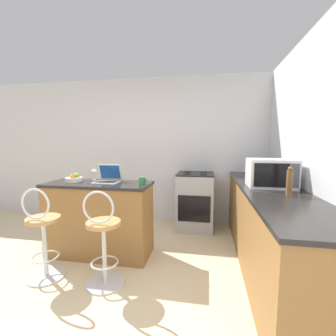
# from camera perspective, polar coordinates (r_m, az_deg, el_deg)

# --- Properties ---
(ground_plane) EXTENTS (20.00, 20.00, 0.00)m
(ground_plane) POSITION_cam_1_polar(r_m,az_deg,el_deg) (2.50, -20.25, -29.23)
(ground_plane) COLOR beige
(wall_back) EXTENTS (12.00, 0.06, 2.60)m
(wall_back) POSITION_cam_1_polar(r_m,az_deg,el_deg) (4.20, -4.78, 4.50)
(wall_back) COLOR silver
(wall_back) RESTS_ON ground_plane
(breakfast_bar) EXTENTS (1.33, 0.54, 0.94)m
(breakfast_bar) POSITION_cam_1_polar(r_m,az_deg,el_deg) (3.09, -16.98, -12.17)
(breakfast_bar) COLOR olive
(breakfast_bar) RESTS_ON ground_plane
(counter_right) EXTENTS (0.65, 2.82, 0.94)m
(counter_right) POSITION_cam_1_polar(r_m,az_deg,el_deg) (2.89, 24.34, -13.78)
(counter_right) COLOR olive
(counter_right) RESTS_ON ground_plane
(bar_stool_near) EXTENTS (0.40, 0.40, 0.99)m
(bar_stool_near) POSITION_cam_1_polar(r_m,az_deg,el_deg) (2.80, -29.17, -14.86)
(bar_stool_near) COLOR silver
(bar_stool_near) RESTS_ON ground_plane
(bar_stool_far) EXTENTS (0.40, 0.40, 0.99)m
(bar_stool_far) POSITION_cam_1_polar(r_m,az_deg,el_deg) (2.45, -16.14, -17.38)
(bar_stool_far) COLOR silver
(bar_stool_far) RESTS_ON ground_plane
(laptop) EXTENTS (0.31, 0.27, 0.22)m
(laptop) POSITION_cam_1_polar(r_m,az_deg,el_deg) (2.99, -14.99, -2.37)
(laptop) COLOR silver
(laptop) RESTS_ON breakfast_bar
(microwave) EXTENTS (0.50, 0.38, 0.32)m
(microwave) POSITION_cam_1_polar(r_m,az_deg,el_deg) (2.81, 24.68, -1.16)
(microwave) COLOR white
(microwave) RESTS_ON counter_right
(stove_range) EXTENTS (0.59, 0.61, 0.95)m
(stove_range) POSITION_cam_1_polar(r_m,az_deg,el_deg) (3.83, 6.90, -8.30)
(stove_range) COLOR #9EA3A8
(stove_range) RESTS_ON ground_plane
(mug_white) EXTENTS (0.10, 0.09, 0.10)m
(mug_white) POSITION_cam_1_polar(r_m,az_deg,el_deg) (3.29, 22.33, -1.96)
(mug_white) COLOR white
(mug_white) RESTS_ON counter_right
(mug_blue) EXTENTS (0.10, 0.08, 0.09)m
(mug_blue) POSITION_cam_1_polar(r_m,az_deg,el_deg) (3.78, 23.22, -1.00)
(mug_blue) COLOR #2D51AD
(mug_blue) RESTS_ON counter_right
(pepper_mill) EXTENTS (0.06, 0.06, 0.28)m
(pepper_mill) POSITION_cam_1_polar(r_m,az_deg,el_deg) (2.44, 28.47, -3.08)
(pepper_mill) COLOR brown
(pepper_mill) RESTS_ON counter_right
(wine_glass_tall) EXTENTS (0.08, 0.08, 0.15)m
(wine_glass_tall) POSITION_cam_1_polar(r_m,az_deg,el_deg) (3.19, -18.26, -0.97)
(wine_glass_tall) COLOR silver
(wine_glass_tall) RESTS_ON breakfast_bar
(fruit_bowl) EXTENTS (0.21, 0.21, 0.11)m
(fruit_bowl) POSITION_cam_1_polar(r_m,az_deg,el_deg) (3.16, -22.71, -2.50)
(fruit_bowl) COLOR silver
(fruit_bowl) RESTS_ON breakfast_bar
(mug_green) EXTENTS (0.09, 0.08, 0.09)m
(mug_green) POSITION_cam_1_polar(r_m,az_deg,el_deg) (2.78, -6.60, -3.13)
(mug_green) COLOR #338447
(mug_green) RESTS_ON breakfast_bar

